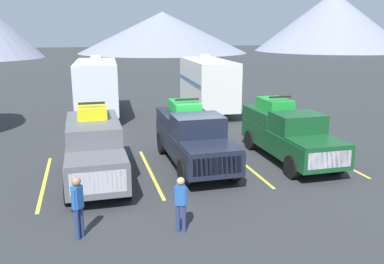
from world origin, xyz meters
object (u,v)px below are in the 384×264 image
object	(u,v)px
pickup_truck_b	(193,135)
camper_trailer_b	(207,83)
camper_trailer_a	(97,85)
person_a	(181,201)
person_b	(78,204)
pickup_truck_a	(94,146)
pickup_truck_c	(288,132)

from	to	relation	value
pickup_truck_b	camper_trailer_b	world-z (taller)	camper_trailer_b
camper_trailer_a	person_a	xyz separation A→B (m)	(1.52, -15.84, -1.06)
camper_trailer_a	person_b	bearing A→B (deg)	-94.00
pickup_truck_b	person_b	size ratio (longest dim) A/B	3.51
pickup_truck_a	pickup_truck_b	distance (m)	3.85
person_a	person_b	world-z (taller)	person_b
person_b	pickup_truck_b	bearing A→B (deg)	49.24
camper_trailer_b	person_a	size ratio (longest dim) A/B	5.28
pickup_truck_b	camper_trailer_b	xyz separation A→B (m)	(3.65, 9.96, 0.76)
pickup_truck_b	person_a	xyz separation A→B (m)	(-1.75, -5.39, -0.30)
pickup_truck_c	camper_trailer_b	distance (m)	10.31
camper_trailer_a	camper_trailer_b	bearing A→B (deg)	-4.12
camper_trailer_b	pickup_truck_b	bearing A→B (deg)	-110.12
camper_trailer_a	person_a	size ratio (longest dim) A/B	5.10
pickup_truck_a	person_b	world-z (taller)	pickup_truck_a
pickup_truck_a	person_a	xyz separation A→B (m)	(2.04, -4.73, -0.31)
camper_trailer_a	person_b	distance (m)	15.58
person_a	person_b	distance (m)	2.62
pickup_truck_c	camper_trailer_b	size ratio (longest dim) A/B	0.70
camper_trailer_a	person_b	world-z (taller)	camper_trailer_a
camper_trailer_b	person_b	bearing A→B (deg)	-118.06
camper_trailer_b	person_a	world-z (taller)	camper_trailer_b
pickup_truck_c	person_a	distance (m)	7.66
pickup_truck_a	person_b	xyz separation A→B (m)	(-0.56, -4.39, -0.23)
pickup_truck_a	camper_trailer_b	xyz separation A→B (m)	(7.44, 10.62, 0.75)
person_a	camper_trailer_b	bearing A→B (deg)	70.62
pickup_truck_a	camper_trailer_b	world-z (taller)	camper_trailer_b
pickup_truck_b	camper_trailer_b	bearing A→B (deg)	69.88
pickup_truck_a	camper_trailer_a	xyz separation A→B (m)	(0.53, 11.11, 0.75)
pickup_truck_b	pickup_truck_c	distance (m)	3.99
pickup_truck_c	camper_trailer_b	xyz separation A→B (m)	(-0.33, 10.27, 0.79)
pickup_truck_a	pickup_truck_c	world-z (taller)	pickup_truck_a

